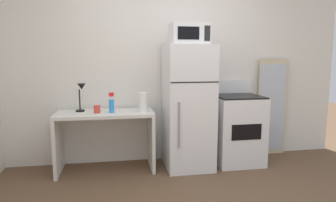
{
  "coord_description": "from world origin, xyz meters",
  "views": [
    {
      "loc": [
        -0.72,
        -2.38,
        1.42
      ],
      "look_at": [
        -0.1,
        1.1,
        0.9
      ],
      "focal_mm": 31.98,
      "sensor_mm": 36.0,
      "label": 1
    }
  ],
  "objects_px": {
    "oven_range": "(237,129)",
    "paper_towel_roll": "(143,102)",
    "spray_bottle": "(112,105)",
    "desk_lamp": "(81,93)",
    "coffee_mug": "(97,109)",
    "microwave": "(189,34)",
    "refrigerator": "(188,107)",
    "desk": "(105,129)",
    "leaning_mirror": "(272,107)"
  },
  "relations": [
    {
      "from": "coffee_mug",
      "to": "refrigerator",
      "type": "height_order",
      "value": "refrigerator"
    },
    {
      "from": "coffee_mug",
      "to": "spray_bottle",
      "type": "distance_m",
      "value": 0.18
    },
    {
      "from": "desk",
      "to": "desk_lamp",
      "type": "distance_m",
      "value": 0.55
    },
    {
      "from": "desk",
      "to": "spray_bottle",
      "type": "distance_m",
      "value": 0.34
    },
    {
      "from": "spray_bottle",
      "to": "leaning_mirror",
      "type": "relative_size",
      "value": 0.18
    },
    {
      "from": "refrigerator",
      "to": "desk_lamp",
      "type": "bearing_deg",
      "value": 175.0
    },
    {
      "from": "desk_lamp",
      "to": "spray_bottle",
      "type": "distance_m",
      "value": 0.42
    },
    {
      "from": "coffee_mug",
      "to": "desk_lamp",
      "type": "bearing_deg",
      "value": 146.7
    },
    {
      "from": "refrigerator",
      "to": "microwave",
      "type": "bearing_deg",
      "value": -89.69
    },
    {
      "from": "spray_bottle",
      "to": "refrigerator",
      "type": "xyz_separation_m",
      "value": [
        0.97,
        0.02,
        -0.06
      ]
    },
    {
      "from": "desk",
      "to": "refrigerator",
      "type": "relative_size",
      "value": 0.76
    },
    {
      "from": "microwave",
      "to": "leaning_mirror",
      "type": "height_order",
      "value": "microwave"
    },
    {
      "from": "refrigerator",
      "to": "oven_range",
      "type": "bearing_deg",
      "value": 2.17
    },
    {
      "from": "desk",
      "to": "microwave",
      "type": "relative_size",
      "value": 2.6
    },
    {
      "from": "paper_towel_roll",
      "to": "microwave",
      "type": "xyz_separation_m",
      "value": [
        0.58,
        -0.01,
        0.84
      ]
    },
    {
      "from": "paper_towel_roll",
      "to": "coffee_mug",
      "type": "relative_size",
      "value": 2.53
    },
    {
      "from": "leaning_mirror",
      "to": "microwave",
      "type": "bearing_deg",
      "value": -167.17
    },
    {
      "from": "coffee_mug",
      "to": "spray_bottle",
      "type": "bearing_deg",
      "value": -3.0
    },
    {
      "from": "desk",
      "to": "leaning_mirror",
      "type": "height_order",
      "value": "leaning_mirror"
    },
    {
      "from": "leaning_mirror",
      "to": "oven_range",
      "type": "bearing_deg",
      "value": -158.28
    },
    {
      "from": "coffee_mug",
      "to": "paper_towel_roll",
      "type": "bearing_deg",
      "value": -0.14
    },
    {
      "from": "microwave",
      "to": "leaning_mirror",
      "type": "distance_m",
      "value": 1.69
    },
    {
      "from": "desk_lamp",
      "to": "oven_range",
      "type": "relative_size",
      "value": 0.32
    },
    {
      "from": "coffee_mug",
      "to": "microwave",
      "type": "distance_m",
      "value": 1.46
    },
    {
      "from": "desk_lamp",
      "to": "coffee_mug",
      "type": "height_order",
      "value": "desk_lamp"
    },
    {
      "from": "spray_bottle",
      "to": "oven_range",
      "type": "bearing_deg",
      "value": 1.59
    },
    {
      "from": "oven_range",
      "to": "paper_towel_roll",
      "type": "bearing_deg",
      "value": -178.28
    },
    {
      "from": "paper_towel_roll",
      "to": "spray_bottle",
      "type": "relative_size",
      "value": 0.96
    },
    {
      "from": "desk_lamp",
      "to": "microwave",
      "type": "xyz_separation_m",
      "value": [
        1.34,
        -0.14,
        0.72
      ]
    },
    {
      "from": "desk_lamp",
      "to": "spray_bottle",
      "type": "height_order",
      "value": "desk_lamp"
    },
    {
      "from": "desk",
      "to": "paper_towel_roll",
      "type": "xyz_separation_m",
      "value": [
        0.47,
        -0.06,
        0.34
      ]
    },
    {
      "from": "refrigerator",
      "to": "oven_range",
      "type": "xyz_separation_m",
      "value": [
        0.69,
        0.03,
        -0.32
      ]
    },
    {
      "from": "coffee_mug",
      "to": "refrigerator",
      "type": "relative_size",
      "value": 0.06
    },
    {
      "from": "refrigerator",
      "to": "microwave",
      "type": "distance_m",
      "value": 0.92
    },
    {
      "from": "desk_lamp",
      "to": "refrigerator",
      "type": "xyz_separation_m",
      "value": [
        1.34,
        -0.12,
        -0.2
      ]
    },
    {
      "from": "desk_lamp",
      "to": "coffee_mug",
      "type": "bearing_deg",
      "value": -33.3
    },
    {
      "from": "desk",
      "to": "desk_lamp",
      "type": "xyz_separation_m",
      "value": [
        -0.28,
        0.07,
        0.46
      ]
    },
    {
      "from": "oven_range",
      "to": "desk_lamp",
      "type": "bearing_deg",
      "value": 177.43
    },
    {
      "from": "spray_bottle",
      "to": "leaning_mirror",
      "type": "distance_m",
      "value": 2.32
    },
    {
      "from": "desk",
      "to": "microwave",
      "type": "distance_m",
      "value": 1.58
    },
    {
      "from": "desk_lamp",
      "to": "oven_range",
      "type": "distance_m",
      "value": 2.09
    },
    {
      "from": "desk_lamp",
      "to": "paper_towel_roll",
      "type": "distance_m",
      "value": 0.78
    },
    {
      "from": "coffee_mug",
      "to": "microwave",
      "type": "bearing_deg",
      "value": -0.53
    },
    {
      "from": "paper_towel_roll",
      "to": "oven_range",
      "type": "height_order",
      "value": "oven_range"
    },
    {
      "from": "microwave",
      "to": "leaning_mirror",
      "type": "bearing_deg",
      "value": 12.83
    },
    {
      "from": "leaning_mirror",
      "to": "refrigerator",
      "type": "bearing_deg",
      "value": -168.05
    },
    {
      "from": "refrigerator",
      "to": "leaning_mirror",
      "type": "distance_m",
      "value": 1.36
    },
    {
      "from": "desk",
      "to": "coffee_mug",
      "type": "xyz_separation_m",
      "value": [
        -0.09,
        -0.06,
        0.27
      ]
    },
    {
      "from": "paper_towel_roll",
      "to": "coffee_mug",
      "type": "height_order",
      "value": "paper_towel_roll"
    },
    {
      "from": "coffee_mug",
      "to": "oven_range",
      "type": "distance_m",
      "value": 1.86
    }
  ]
}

